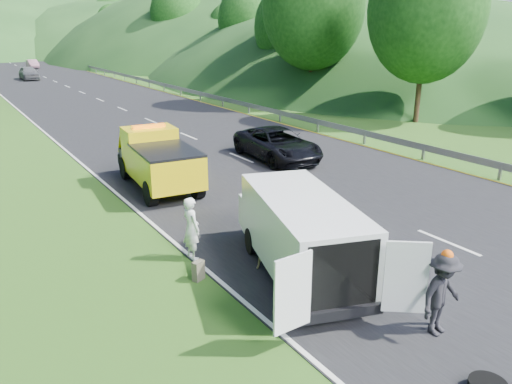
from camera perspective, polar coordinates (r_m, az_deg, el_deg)
ground at (r=15.20m, az=8.16°, el=-5.70°), size 320.00×320.00×0.00m
road_surface at (r=52.22m, az=-19.26°, el=10.68°), size 14.00×200.00×0.02m
guardrail at (r=66.14m, az=-15.75°, el=12.44°), size 0.06×140.00×1.52m
tree_line_right at (r=77.66m, az=-8.30°, el=13.72°), size 14.00×140.00×14.00m
tow_truck at (r=20.09m, az=-11.16°, el=3.67°), size 2.55×5.71×2.38m
white_van at (r=12.77m, az=5.05°, el=-4.48°), size 4.29×6.53×2.15m
woman at (r=14.17m, az=-7.25°, el=-7.54°), size 0.52×0.68×1.79m
child at (r=13.50m, az=1.08°, el=-8.77°), size 0.62×0.56×1.04m
worker at (r=11.61m, az=19.97°, el=-14.93°), size 1.24×0.80×1.83m
suitcase at (r=12.92m, az=-6.60°, el=-8.92°), size 0.37×0.29×0.52m
passing_suv at (r=24.34m, az=2.43°, el=3.75°), size 2.85×5.52×1.49m
dist_car_a at (r=67.18m, az=-24.45°, el=11.59°), size 1.88×4.67×1.59m
dist_car_b at (r=85.57m, az=-24.12°, el=12.78°), size 1.35×3.86×1.27m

